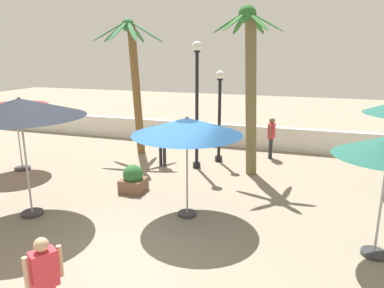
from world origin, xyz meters
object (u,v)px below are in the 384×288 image
(planter, at_px, (133,179))
(guest_3, at_px, (162,142))
(palm_tree_2, at_px, (250,75))
(guest_1, at_px, (45,276))
(palm_tree_1, at_px, (134,71))
(lamp_post_0, at_px, (197,96))
(lamp_post_1, at_px, (220,110))
(guest_0, at_px, (271,134))
(patio_umbrella_3, at_px, (20,108))
(patio_umbrella_2, at_px, (16,111))
(patio_umbrella_1, at_px, (187,127))

(planter, bearing_deg, guest_3, 92.99)
(palm_tree_2, distance_m, guest_1, 8.77)
(palm_tree_2, bearing_deg, palm_tree_1, 165.91)
(lamp_post_0, height_order, planter, lamp_post_0)
(lamp_post_1, relative_size, guest_0, 2.12)
(palm_tree_2, bearing_deg, lamp_post_1, 139.81)
(patio_umbrella_3, relative_size, lamp_post_0, 0.70)
(patio_umbrella_3, relative_size, guest_1, 2.00)
(guest_3, relative_size, planter, 1.83)
(patio_umbrella_3, height_order, guest_1, patio_umbrella_3)
(palm_tree_1, relative_size, palm_tree_2, 0.97)
(palm_tree_2, bearing_deg, patio_umbrella_2, -164.62)
(palm_tree_1, distance_m, lamp_post_1, 3.86)
(lamp_post_1, height_order, planter, lamp_post_1)
(lamp_post_1, distance_m, planter, 4.51)
(guest_3, bearing_deg, lamp_post_1, 33.70)
(patio_umbrella_2, bearing_deg, patio_umbrella_3, -43.97)
(palm_tree_1, relative_size, lamp_post_0, 1.20)
(lamp_post_1, height_order, guest_1, lamp_post_1)
(patio_umbrella_1, relative_size, patio_umbrella_2, 1.10)
(lamp_post_1, bearing_deg, palm_tree_1, 177.59)
(patio_umbrella_3, relative_size, palm_tree_1, 0.58)
(lamp_post_0, relative_size, lamp_post_1, 1.29)
(palm_tree_2, height_order, planter, palm_tree_2)
(patio_umbrella_1, relative_size, patio_umbrella_3, 0.88)
(patio_umbrella_3, bearing_deg, lamp_post_0, 60.30)
(guest_0, height_order, guest_1, guest_0)
(palm_tree_2, distance_m, planter, 5.06)
(guest_0, height_order, guest_3, guest_0)
(patio_umbrella_2, relative_size, palm_tree_2, 0.45)
(lamp_post_1, xyz_separation_m, guest_1, (-0.28, -9.34, -1.06))
(palm_tree_1, xyz_separation_m, palm_tree_2, (4.86, -1.22, 0.01))
(guest_0, distance_m, guest_1, 10.62)
(lamp_post_0, relative_size, guest_3, 2.89)
(guest_1, bearing_deg, guest_3, 100.84)
(patio_umbrella_2, xyz_separation_m, palm_tree_2, (7.78, 2.14, 1.27))
(palm_tree_2, xyz_separation_m, planter, (-2.97, -2.78, -3.01))
(lamp_post_1, bearing_deg, guest_1, -91.74)
(patio_umbrella_1, bearing_deg, guest_1, -98.69)
(guest_3, distance_m, planter, 2.68)
(patio_umbrella_1, relative_size, lamp_post_0, 0.61)
(lamp_post_0, bearing_deg, planter, -111.98)
(palm_tree_2, bearing_deg, guest_3, -177.11)
(palm_tree_2, xyz_separation_m, guest_0, (0.59, 2.13, -2.41))
(patio_umbrella_3, relative_size, palm_tree_2, 0.56)
(patio_umbrella_3, xyz_separation_m, lamp_post_1, (3.48, 6.14, -0.80))
(lamp_post_1, xyz_separation_m, guest_3, (-1.84, -1.23, -1.07))
(palm_tree_1, xyz_separation_m, lamp_post_0, (3.03, -1.19, -0.74))
(patio_umbrella_1, height_order, guest_0, patio_umbrella_1)
(palm_tree_1, bearing_deg, palm_tree_2, -14.09)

